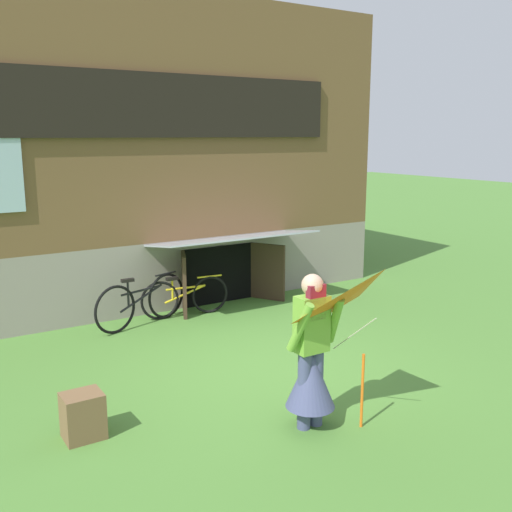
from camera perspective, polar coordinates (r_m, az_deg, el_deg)
ground_plane at (r=8.06m, az=1.45°, el=-10.40°), size 60.00×60.00×0.00m
log_house at (r=12.55m, az=-13.17°, el=9.74°), size 8.79×6.40×5.34m
person at (r=6.23m, az=5.34°, el=-10.34°), size 0.61×0.53×1.65m
kite at (r=5.91m, az=12.21°, el=-5.26°), size 1.10×1.09×1.64m
bicycle_yellow at (r=10.05m, az=-6.85°, el=-3.90°), size 1.53×0.23×0.70m
bicycle_black at (r=9.67m, az=-10.98°, el=-4.33°), size 1.73×0.59×0.82m
wooden_crate at (r=6.42m, az=-16.35°, el=-14.57°), size 0.39×0.34×0.47m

